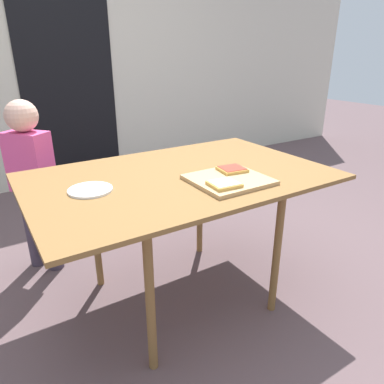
% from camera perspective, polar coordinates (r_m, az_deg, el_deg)
% --- Properties ---
extents(ground_plane, '(16.00, 16.00, 0.00)m').
position_cam_1_polar(ground_plane, '(2.08, -1.67, -16.31)').
color(ground_plane, '#614C4F').
extents(house_wall_back, '(8.00, 0.20, 2.48)m').
position_cam_1_polar(house_wall_back, '(3.87, -21.22, 19.80)').
color(house_wall_back, beige).
rests_on(house_wall_back, ground).
extents(house_door, '(0.90, 0.02, 2.00)m').
position_cam_1_polar(house_door, '(3.79, -19.29, 16.35)').
color(house_door, black).
rests_on(house_door, ground).
extents(dining_table, '(1.44, 0.93, 0.72)m').
position_cam_1_polar(dining_table, '(1.75, -1.91, 1.07)').
color(dining_table, brown).
rests_on(dining_table, ground).
extents(cutting_board, '(0.34, 0.32, 0.02)m').
position_cam_1_polar(cutting_board, '(1.64, 5.94, 2.00)').
color(cutting_board, tan).
rests_on(cutting_board, dining_table).
extents(pizza_slice_far_right, '(0.14, 0.13, 0.02)m').
position_cam_1_polar(pizza_slice_far_right, '(1.73, 6.49, 3.68)').
color(pizza_slice_far_right, gold).
rests_on(pizza_slice_far_right, cutting_board).
extents(pizza_slice_near_left, '(0.13, 0.12, 0.02)m').
position_cam_1_polar(pizza_slice_near_left, '(1.54, 5.21, 1.30)').
color(pizza_slice_near_left, gold).
rests_on(pizza_slice_near_left, cutting_board).
extents(plate_white_left, '(0.19, 0.19, 0.01)m').
position_cam_1_polar(plate_white_left, '(1.59, -16.08, 0.34)').
color(plate_white_left, white).
rests_on(plate_white_left, dining_table).
extents(child_left, '(0.26, 0.27, 1.05)m').
position_cam_1_polar(child_left, '(2.26, -24.37, 2.34)').
color(child_left, '#3F3443').
rests_on(child_left, ground).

